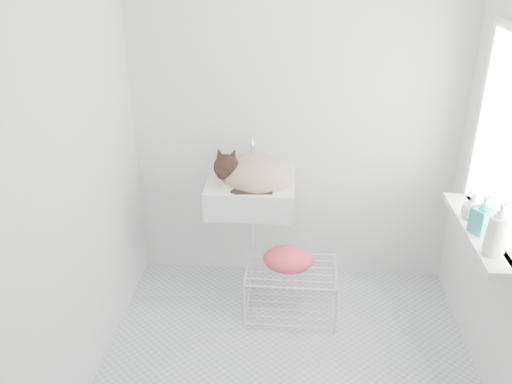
# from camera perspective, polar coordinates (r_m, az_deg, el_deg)

# --- Properties ---
(floor) EXTENTS (2.20, 2.00, 0.02)m
(floor) POSITION_cam_1_polar(r_m,az_deg,el_deg) (3.32, 3.39, -17.84)
(floor) COLOR silver
(floor) RESTS_ON ground
(back_wall) EXTENTS (2.20, 0.02, 2.50)m
(back_wall) POSITION_cam_1_polar(r_m,az_deg,el_deg) (3.56, 4.22, 8.75)
(back_wall) COLOR white
(back_wall) RESTS_ON ground
(left_wall) EXTENTS (0.02, 2.00, 2.50)m
(left_wall) POSITION_cam_1_polar(r_m,az_deg,el_deg) (2.84, -18.73, 2.95)
(left_wall) COLOR white
(left_wall) RESTS_ON ground
(window_glass) EXTENTS (0.01, 0.80, 1.00)m
(window_glass) POSITION_cam_1_polar(r_m,az_deg,el_deg) (2.98, 25.59, 4.89)
(window_glass) COLOR white
(window_glass) RESTS_ON right_wall
(window_frame) EXTENTS (0.04, 0.90, 1.10)m
(window_frame) POSITION_cam_1_polar(r_m,az_deg,el_deg) (2.98, 25.32, 4.91)
(window_frame) COLOR white
(window_frame) RESTS_ON right_wall
(windowsill) EXTENTS (0.16, 0.88, 0.04)m
(windowsill) POSITION_cam_1_polar(r_m,az_deg,el_deg) (3.16, 22.56, -3.86)
(windowsill) COLOR white
(windowsill) RESTS_ON right_wall
(sink) EXTENTS (0.57, 0.50, 0.23)m
(sink) POSITION_cam_1_polar(r_m,az_deg,el_deg) (3.47, -0.54, 1.28)
(sink) COLOR white
(sink) RESTS_ON back_wall
(faucet) EXTENTS (0.21, 0.14, 0.21)m
(faucet) POSITION_cam_1_polar(r_m,az_deg,el_deg) (3.58, -0.31, 4.51)
(faucet) COLOR silver
(faucet) RESTS_ON sink
(cat) EXTENTS (0.52, 0.46, 0.30)m
(cat) POSITION_cam_1_polar(r_m,az_deg,el_deg) (3.44, -0.38, 1.78)
(cat) COLOR tan
(cat) RESTS_ON sink
(wire_rack) EXTENTS (0.58, 0.41, 0.34)m
(wire_rack) POSITION_cam_1_polar(r_m,az_deg,el_deg) (3.60, 3.70, -10.72)
(wire_rack) COLOR silver
(wire_rack) RESTS_ON floor
(towel) EXTENTS (0.35, 0.28, 0.13)m
(towel) POSITION_cam_1_polar(r_m,az_deg,el_deg) (3.47, 3.35, -7.71)
(towel) COLOR #CF7000
(towel) RESTS_ON wire_rack
(bottle_a) EXTENTS (0.12, 0.12, 0.24)m
(bottle_a) POSITION_cam_1_polar(r_m,az_deg,el_deg) (2.93, 23.89, -6.04)
(bottle_a) COLOR white
(bottle_a) RESTS_ON windowsill
(bottle_b) EXTENTS (0.13, 0.13, 0.21)m
(bottle_b) POSITION_cam_1_polar(r_m,az_deg,el_deg) (3.10, 22.70, -3.98)
(bottle_b) COLOR teal
(bottle_b) RESTS_ON windowsill
(bottle_c) EXTENTS (0.16, 0.16, 0.15)m
(bottle_c) POSITION_cam_1_polar(r_m,az_deg,el_deg) (3.24, 21.90, -2.58)
(bottle_c) COLOR silver
(bottle_c) RESTS_ON windowsill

